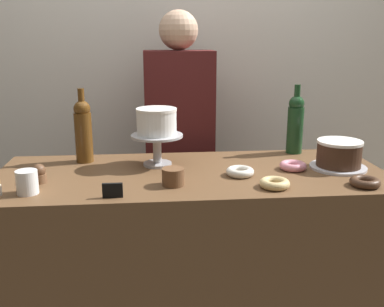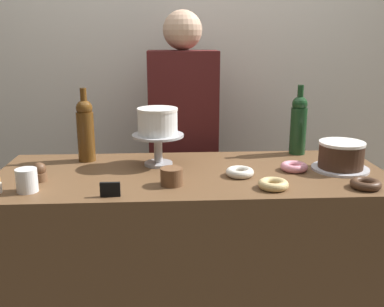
# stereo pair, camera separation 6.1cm
# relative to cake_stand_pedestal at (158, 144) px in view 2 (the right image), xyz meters

# --- Properties ---
(back_wall) EXTENTS (6.00, 0.05, 2.60)m
(back_wall) POSITION_rel_cake_stand_pedestal_xyz_m (0.14, 0.78, 0.28)
(back_wall) COLOR silver
(back_wall) RESTS_ON ground_plane
(display_counter) EXTENTS (1.60, 0.65, 0.93)m
(display_counter) POSITION_rel_cake_stand_pedestal_xyz_m (0.14, -0.12, -0.56)
(display_counter) COLOR brown
(display_counter) RESTS_ON ground_plane
(cake_stand_pedestal) EXTENTS (0.22, 0.22, 0.14)m
(cake_stand_pedestal) POSITION_rel_cake_stand_pedestal_xyz_m (0.00, 0.00, 0.00)
(cake_stand_pedestal) COLOR #B2B2B7
(cake_stand_pedestal) RESTS_ON display_counter
(white_layer_cake) EXTENTS (0.17, 0.17, 0.11)m
(white_layer_cake) POSITION_rel_cake_stand_pedestal_xyz_m (-0.00, -0.00, 0.10)
(white_layer_cake) COLOR white
(white_layer_cake) RESTS_ON cake_stand_pedestal
(silver_serving_platter) EXTENTS (0.24, 0.24, 0.01)m
(silver_serving_platter) POSITION_rel_cake_stand_pedestal_xyz_m (0.76, -0.12, -0.09)
(silver_serving_platter) COLOR silver
(silver_serving_platter) RESTS_ON display_counter
(chocolate_round_cake) EXTENTS (0.19, 0.19, 0.11)m
(chocolate_round_cake) POSITION_rel_cake_stand_pedestal_xyz_m (0.76, -0.12, -0.03)
(chocolate_round_cake) COLOR #3D2619
(chocolate_round_cake) RESTS_ON silver_serving_platter
(wine_bottle_amber) EXTENTS (0.08, 0.08, 0.33)m
(wine_bottle_amber) POSITION_rel_cake_stand_pedestal_xyz_m (-0.32, 0.09, 0.05)
(wine_bottle_amber) COLOR #5B3814
(wine_bottle_amber) RESTS_ON display_counter
(wine_bottle_green) EXTENTS (0.08, 0.08, 0.33)m
(wine_bottle_green) POSITION_rel_cake_stand_pedestal_xyz_m (0.66, 0.15, 0.05)
(wine_bottle_green) COLOR #193D1E
(wine_bottle_green) RESTS_ON display_counter
(cupcake_chocolate) EXTENTS (0.06, 0.06, 0.07)m
(cupcake_chocolate) POSITION_rel_cake_stand_pedestal_xyz_m (-0.45, -0.19, -0.06)
(cupcake_chocolate) COLOR brown
(cupcake_chocolate) RESTS_ON display_counter
(donut_chocolate) EXTENTS (0.11, 0.11, 0.03)m
(donut_chocolate) POSITION_rel_cake_stand_pedestal_xyz_m (0.76, -0.35, -0.08)
(donut_chocolate) COLOR #472D1E
(donut_chocolate) RESTS_ON display_counter
(donut_sugar) EXTENTS (0.11, 0.11, 0.03)m
(donut_sugar) POSITION_rel_cake_stand_pedestal_xyz_m (0.33, -0.18, -0.08)
(donut_sugar) COLOR silver
(donut_sugar) RESTS_ON display_counter
(donut_glazed) EXTENTS (0.11, 0.11, 0.03)m
(donut_glazed) POSITION_rel_cake_stand_pedestal_xyz_m (0.42, -0.33, -0.08)
(donut_glazed) COLOR #E0C17F
(donut_glazed) RESTS_ON display_counter
(donut_pink) EXTENTS (0.11, 0.11, 0.03)m
(donut_pink) POSITION_rel_cake_stand_pedestal_xyz_m (0.56, -0.12, -0.08)
(donut_pink) COLOR pink
(donut_pink) RESTS_ON display_counter
(cookie_stack) EXTENTS (0.08, 0.08, 0.07)m
(cookie_stack) POSITION_rel_cake_stand_pedestal_xyz_m (0.05, -0.27, -0.06)
(cookie_stack) COLOR brown
(cookie_stack) RESTS_ON display_counter
(price_sign_chalkboard) EXTENTS (0.07, 0.01, 0.05)m
(price_sign_chalkboard) POSITION_rel_cake_stand_pedestal_xyz_m (-0.16, -0.38, -0.07)
(price_sign_chalkboard) COLOR black
(price_sign_chalkboard) RESTS_ON display_counter
(coffee_cup_ceramic) EXTENTS (0.08, 0.08, 0.09)m
(coffee_cup_ceramic) POSITION_rel_cake_stand_pedestal_xyz_m (-0.46, -0.31, -0.05)
(coffee_cup_ceramic) COLOR white
(coffee_cup_ceramic) RESTS_ON display_counter
(barista_figure) EXTENTS (0.36, 0.22, 1.60)m
(barista_figure) POSITION_rel_cake_stand_pedestal_xyz_m (0.13, 0.46, -0.18)
(barista_figure) COLOR black
(barista_figure) RESTS_ON ground_plane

